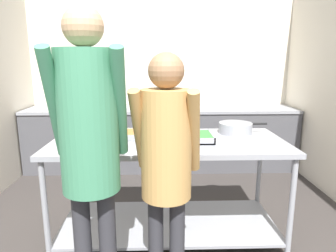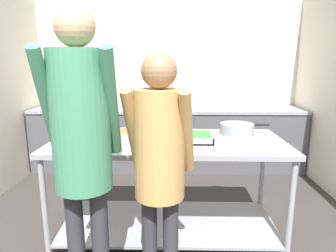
{
  "view_description": "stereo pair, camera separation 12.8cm",
  "coord_description": "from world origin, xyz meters",
  "px_view_note": "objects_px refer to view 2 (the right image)",
  "views": [
    {
      "loc": [
        -0.03,
        -0.7,
        1.54
      ],
      "look_at": [
        0.04,
        1.85,
        0.99
      ],
      "focal_mm": 32.0,
      "sensor_mm": 36.0,
      "label": 1
    },
    {
      "loc": [
        0.09,
        -0.7,
        1.54
      ],
      "look_at": [
        0.04,
        1.85,
        0.99
      ],
      "focal_mm": 32.0,
      "sensor_mm": 36.0,
      "label": 2
    }
  ],
  "objects_px": {
    "plate_stack": "(86,131)",
    "sauce_pan": "(237,128)",
    "guest_serving_right": "(82,135)",
    "serving_tray_vegetables": "(183,137)",
    "serving_tray_roast": "(125,134)",
    "guest_serving_left": "(160,154)",
    "water_bottle": "(93,101)"
  },
  "relations": [
    {
      "from": "serving_tray_vegetables",
      "to": "guest_serving_left",
      "type": "xyz_separation_m",
      "value": [
        -0.16,
        -0.71,
        0.08
      ]
    },
    {
      "from": "serving_tray_vegetables",
      "to": "guest_serving_left",
      "type": "distance_m",
      "value": 0.74
    },
    {
      "from": "plate_stack",
      "to": "guest_serving_right",
      "type": "relative_size",
      "value": 0.12
    },
    {
      "from": "serving_tray_vegetables",
      "to": "sauce_pan",
      "type": "height_order",
      "value": "sauce_pan"
    },
    {
      "from": "serving_tray_roast",
      "to": "sauce_pan",
      "type": "distance_m",
      "value": 1.02
    },
    {
      "from": "guest_serving_left",
      "to": "guest_serving_right",
      "type": "bearing_deg",
      "value": -161.04
    },
    {
      "from": "plate_stack",
      "to": "serving_tray_vegetables",
      "type": "xyz_separation_m",
      "value": [
        0.87,
        -0.18,
        -0.01
      ]
    },
    {
      "from": "guest_serving_left",
      "to": "guest_serving_right",
      "type": "distance_m",
      "value": 0.47
    },
    {
      "from": "serving_tray_roast",
      "to": "water_bottle",
      "type": "bearing_deg",
      "value": 113.85
    },
    {
      "from": "guest_serving_right",
      "to": "water_bottle",
      "type": "bearing_deg",
      "value": 103.86
    },
    {
      "from": "guest_serving_right",
      "to": "sauce_pan",
      "type": "bearing_deg",
      "value": 45.23
    },
    {
      "from": "plate_stack",
      "to": "water_bottle",
      "type": "relative_size",
      "value": 0.92
    },
    {
      "from": "sauce_pan",
      "to": "guest_serving_left",
      "type": "distance_m",
      "value": 1.16
    },
    {
      "from": "serving_tray_vegetables",
      "to": "serving_tray_roast",
      "type": "bearing_deg",
      "value": 168.74
    },
    {
      "from": "serving_tray_roast",
      "to": "guest_serving_left",
      "type": "xyz_separation_m",
      "value": [
        0.34,
        -0.81,
        0.08
      ]
    },
    {
      "from": "guest_serving_left",
      "to": "serving_tray_roast",
      "type": "bearing_deg",
      "value": 112.72
    },
    {
      "from": "plate_stack",
      "to": "serving_tray_vegetables",
      "type": "height_order",
      "value": "plate_stack"
    },
    {
      "from": "guest_serving_right",
      "to": "serving_tray_vegetables",
      "type": "bearing_deg",
      "value": 55.83
    },
    {
      "from": "guest_serving_right",
      "to": "water_bottle",
      "type": "height_order",
      "value": "guest_serving_right"
    },
    {
      "from": "plate_stack",
      "to": "sauce_pan",
      "type": "distance_m",
      "value": 1.37
    },
    {
      "from": "sauce_pan",
      "to": "water_bottle",
      "type": "bearing_deg",
      "value": 139.19
    },
    {
      "from": "plate_stack",
      "to": "sauce_pan",
      "type": "relative_size",
      "value": 0.49
    },
    {
      "from": "serving_tray_roast",
      "to": "plate_stack",
      "type": "bearing_deg",
      "value": 167.92
    },
    {
      "from": "serving_tray_roast",
      "to": "guest_serving_left",
      "type": "distance_m",
      "value": 0.89
    },
    {
      "from": "guest_serving_left",
      "to": "serving_tray_vegetables",
      "type": "bearing_deg",
      "value": 77.3
    },
    {
      "from": "plate_stack",
      "to": "serving_tray_vegetables",
      "type": "bearing_deg",
      "value": -11.61
    },
    {
      "from": "guest_serving_right",
      "to": "water_bottle",
      "type": "relative_size",
      "value": 7.6
    },
    {
      "from": "serving_tray_roast",
      "to": "sauce_pan",
      "type": "height_order",
      "value": "sauce_pan"
    },
    {
      "from": "guest_serving_right",
      "to": "water_bottle",
      "type": "distance_m",
      "value": 2.67
    },
    {
      "from": "plate_stack",
      "to": "serving_tray_roast",
      "type": "relative_size",
      "value": 0.5
    },
    {
      "from": "guest_serving_right",
      "to": "water_bottle",
      "type": "xyz_separation_m",
      "value": [
        -0.64,
        2.59,
        -0.15
      ]
    },
    {
      "from": "serving_tray_roast",
      "to": "guest_serving_right",
      "type": "height_order",
      "value": "guest_serving_right"
    }
  ]
}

